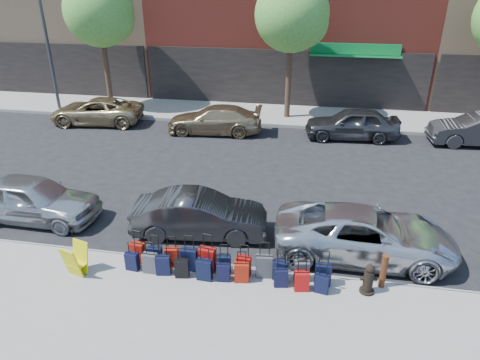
% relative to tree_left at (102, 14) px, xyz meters
% --- Properties ---
extents(ground, '(120.00, 120.00, 0.00)m').
position_rel_tree_left_xyz_m(ground, '(9.86, -9.50, -5.41)').
color(ground, black).
rests_on(ground, ground).
extents(sidewalk_near, '(60.00, 4.00, 0.15)m').
position_rel_tree_left_xyz_m(sidewalk_near, '(9.86, -16.00, -5.34)').
color(sidewalk_near, gray).
rests_on(sidewalk_near, ground).
extents(sidewalk_far, '(60.00, 4.00, 0.15)m').
position_rel_tree_left_xyz_m(sidewalk_far, '(9.86, 0.50, -5.34)').
color(sidewalk_far, gray).
rests_on(sidewalk_far, ground).
extents(curb_near, '(60.00, 0.08, 0.15)m').
position_rel_tree_left_xyz_m(curb_near, '(9.86, -13.98, -5.34)').
color(curb_near, gray).
rests_on(curb_near, ground).
extents(curb_far, '(60.00, 0.08, 0.15)m').
position_rel_tree_left_xyz_m(curb_far, '(9.86, -1.52, -5.34)').
color(curb_far, gray).
rests_on(curb_far, ground).
extents(tree_left, '(3.80, 3.80, 7.27)m').
position_rel_tree_left_xyz_m(tree_left, '(0.00, 0.00, 0.00)').
color(tree_left, black).
rests_on(tree_left, sidewalk_far).
extents(tree_center, '(3.80, 3.80, 7.27)m').
position_rel_tree_left_xyz_m(tree_center, '(10.50, 0.00, 0.00)').
color(tree_center, black).
rests_on(tree_center, sidewalk_far).
extents(streetlight, '(2.59, 0.18, 8.00)m').
position_rel_tree_left_xyz_m(streetlight, '(-2.94, -0.70, -0.75)').
color(streetlight, '#333338').
rests_on(streetlight, sidewalk_far).
extents(suitcase_front_0, '(0.42, 0.27, 0.95)m').
position_rel_tree_left_xyz_m(suitcase_front_0, '(7.41, -14.25, -4.96)').
color(suitcase_front_0, maroon).
rests_on(suitcase_front_0, sidewalk_near).
extents(suitcase_front_1, '(0.38, 0.23, 0.90)m').
position_rel_tree_left_xyz_m(suitcase_front_1, '(7.93, -14.31, -4.98)').
color(suitcase_front_1, black).
rests_on(suitcase_front_1, sidewalk_near).
extents(suitcase_front_2, '(0.41, 0.27, 0.90)m').
position_rel_tree_left_xyz_m(suitcase_front_2, '(8.40, -14.27, -4.98)').
color(suitcase_front_2, '#951609').
rests_on(suitcase_front_2, sidewalk_near).
extents(suitcase_front_3, '(0.43, 0.24, 1.03)m').
position_rel_tree_left_xyz_m(suitcase_front_3, '(8.90, -14.34, -4.94)').
color(suitcase_front_3, black).
rests_on(suitcase_front_3, sidewalk_near).
extents(suitcase_front_4, '(0.47, 0.31, 1.07)m').
position_rel_tree_left_xyz_m(suitcase_front_4, '(9.37, -14.26, -4.93)').
color(suitcase_front_4, '#990D09').
rests_on(suitcase_front_4, sidewalk_near).
extents(suitcase_front_5, '(0.38, 0.24, 0.86)m').
position_rel_tree_left_xyz_m(suitcase_front_5, '(9.84, -14.32, -4.99)').
color(suitcase_front_5, black).
rests_on(suitcase_front_5, sidewalk_near).
extents(suitcase_front_6, '(0.38, 0.22, 0.90)m').
position_rel_tree_left_xyz_m(suitcase_front_6, '(10.36, -14.30, -4.98)').
color(suitcase_front_6, '#940B09').
rests_on(suitcase_front_6, sidewalk_near).
extents(suitcase_front_7, '(0.44, 0.28, 1.01)m').
position_rel_tree_left_xyz_m(suitcase_front_7, '(10.89, -14.28, -4.94)').
color(suitcase_front_7, '#36373B').
rests_on(suitcase_front_7, sidewalk_near).
extents(suitcase_front_8, '(0.40, 0.27, 0.90)m').
position_rel_tree_left_xyz_m(suitcase_front_8, '(11.32, -14.33, -4.98)').
color(suitcase_front_8, black).
rests_on(suitcase_front_8, sidewalk_near).
extents(suitcase_front_9, '(0.41, 0.27, 0.91)m').
position_rel_tree_left_xyz_m(suitcase_front_9, '(11.86, -14.26, -4.98)').
color(suitcase_front_9, '#3A3B40').
rests_on(suitcase_front_9, sidewalk_near).
extents(suitcase_front_10, '(0.41, 0.23, 0.98)m').
position_rel_tree_left_xyz_m(suitcase_front_10, '(12.40, -14.33, -4.96)').
color(suitcase_front_10, black).
rests_on(suitcase_front_10, sidewalk_near).
extents(suitcase_back_0, '(0.36, 0.23, 0.82)m').
position_rel_tree_left_xyz_m(suitcase_back_0, '(7.40, -14.60, -5.01)').
color(suitcase_back_0, black).
rests_on(suitcase_back_0, sidewalk_near).
extents(suitcase_back_1, '(0.38, 0.23, 0.90)m').
position_rel_tree_left_xyz_m(suitcase_back_1, '(7.91, -14.62, -4.98)').
color(suitcase_back_1, '#3C3C41').
rests_on(suitcase_back_1, sidewalk_near).
extents(suitcase_back_2, '(0.40, 0.28, 0.89)m').
position_rel_tree_left_xyz_m(suitcase_back_2, '(8.28, -14.64, -4.98)').
color(suitcase_back_2, black).
rests_on(suitcase_back_2, sidewalk_near).
extents(suitcase_back_3, '(0.38, 0.26, 0.85)m').
position_rel_tree_left_xyz_m(suitcase_back_3, '(8.79, -14.67, -5.00)').
color(suitcase_back_3, black).
rests_on(suitcase_back_3, sidewalk_near).
extents(suitcase_back_4, '(0.40, 0.25, 0.93)m').
position_rel_tree_left_xyz_m(suitcase_back_4, '(9.39, -14.66, -4.97)').
color(suitcase_back_4, black).
rests_on(suitcase_back_4, sidewalk_near).
extents(suitcase_back_5, '(0.35, 0.23, 0.80)m').
position_rel_tree_left_xyz_m(suitcase_back_5, '(9.89, -14.62, -5.01)').
color(suitcase_back_5, black).
rests_on(suitcase_back_5, sidewalk_near).
extents(suitcase_back_6, '(0.39, 0.26, 0.88)m').
position_rel_tree_left_xyz_m(suitcase_back_6, '(10.35, -14.57, -4.99)').
color(suitcase_back_6, '#961909').
rests_on(suitcase_back_6, sidewalk_near).
extents(suitcase_back_8, '(0.37, 0.25, 0.81)m').
position_rel_tree_left_xyz_m(suitcase_back_8, '(11.36, -14.58, -5.01)').
color(suitcase_back_8, black).
rests_on(suitcase_back_8, sidewalk_near).
extents(suitcase_back_9, '(0.39, 0.27, 0.86)m').
position_rel_tree_left_xyz_m(suitcase_back_9, '(11.88, -14.65, -4.99)').
color(suitcase_back_9, '#B20B0B').
rests_on(suitcase_back_9, sidewalk_near).
extents(suitcase_back_10, '(0.37, 0.26, 0.81)m').
position_rel_tree_left_xyz_m(suitcase_back_10, '(12.37, -14.64, -5.01)').
color(suitcase_back_10, black).
rests_on(suitcase_back_10, sidewalk_near).
extents(fire_hydrant, '(0.41, 0.36, 0.81)m').
position_rel_tree_left_xyz_m(fire_hydrant, '(13.49, -14.44, -4.89)').
color(fire_hydrant, black).
rests_on(fire_hydrant, sidewalk_near).
extents(bollard, '(0.17, 0.17, 0.94)m').
position_rel_tree_left_xyz_m(bollard, '(13.87, -14.16, -4.77)').
color(bollard, '#38190C').
rests_on(bollard, sidewalk_near).
extents(display_rack, '(0.62, 0.66, 0.89)m').
position_rel_tree_left_xyz_m(display_rack, '(6.05, -15.04, -4.82)').
color(display_rack, '#D1CB0B').
rests_on(display_rack, sidewalk_near).
extents(car_near_0, '(4.38, 1.82, 1.48)m').
position_rel_tree_left_xyz_m(car_near_0, '(3.07, -12.43, -4.67)').
color(car_near_0, '#B3B6BA').
rests_on(car_near_0, ground).
extents(car_near_1, '(4.23, 1.86, 1.35)m').
position_rel_tree_left_xyz_m(car_near_1, '(8.66, -12.37, -4.74)').
color(car_near_1, '#353537').
rests_on(car_near_1, ground).
extents(car_near_2, '(5.06, 2.36, 1.40)m').
position_rel_tree_left_xyz_m(car_near_2, '(13.53, -12.60, -4.71)').
color(car_near_2, silver).
rests_on(car_near_2, ground).
extents(car_far_0, '(5.14, 2.80, 1.37)m').
position_rel_tree_left_xyz_m(car_far_0, '(0.26, -2.59, -4.73)').
color(car_far_0, tan).
rests_on(car_far_0, ground).
extents(car_far_1, '(4.89, 2.27, 1.38)m').
position_rel_tree_left_xyz_m(car_far_1, '(6.90, -2.97, -4.72)').
color(car_far_1, '#937D5A').
rests_on(car_far_1, ground).
extents(car_far_2, '(4.60, 2.12, 1.53)m').
position_rel_tree_left_xyz_m(car_far_2, '(13.72, -2.62, -4.65)').
color(car_far_2, '#37373A').
rests_on(car_far_2, ground).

